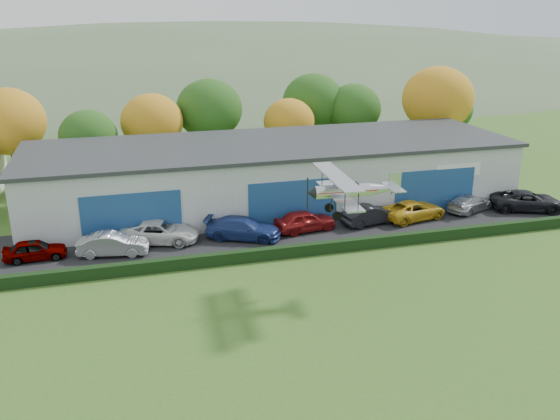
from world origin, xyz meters
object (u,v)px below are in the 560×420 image
object	(u,v)px
car_2	(160,232)
biplane	(350,189)
car_3	(243,228)
car_4	(305,221)
hangar	(273,173)
car_0	(35,250)
car_6	(414,210)
car_7	(470,203)
car_1	(113,244)
car_5	(370,215)
car_8	(528,201)

from	to	relation	value
car_2	biplane	bearing A→B (deg)	-116.18
car_2	car_3	bearing A→B (deg)	-81.69
car_4	hangar	bearing A→B (deg)	-4.65
car_3	biplane	size ratio (longest dim) A/B	0.83
hangar	biplane	bearing A→B (deg)	-89.29
car_0	car_4	world-z (taller)	car_4
car_6	car_7	distance (m)	5.47
car_2	car_3	size ratio (longest dim) A/B	1.01
hangar	car_0	size ratio (longest dim) A/B	10.12
car_7	car_1	bearing A→B (deg)	69.23
car_5	car_8	bearing A→B (deg)	-102.53
car_3	car_7	bearing A→B (deg)	-62.62
hangar	car_8	distance (m)	21.23
car_0	car_7	world-z (taller)	car_0
hangar	car_6	distance (m)	12.15
car_1	hangar	bearing A→B (deg)	-48.55
car_5	biplane	size ratio (longest dim) A/B	0.70
car_6	car_8	xyz separation A→B (m)	(10.08, -0.55, 0.07)
biplane	car_7	bearing A→B (deg)	37.13
hangar	car_5	bearing A→B (deg)	-51.81
car_7	biplane	xyz separation A→B (m)	(-14.82, -9.90, 5.24)
car_0	biplane	world-z (taller)	biplane
car_2	car_4	world-z (taller)	car_4
car_6	car_7	bearing A→B (deg)	-96.82
car_8	car_4	bearing A→B (deg)	109.44
car_3	car_4	size ratio (longest dim) A/B	1.17
car_7	car_2	bearing A→B (deg)	66.29
biplane	car_4	bearing A→B (deg)	91.67
hangar	car_5	size ratio (longest dim) A/B	8.86
biplane	car_3	bearing A→B (deg)	120.40
car_6	car_8	world-z (taller)	car_8
car_1	car_6	size ratio (longest dim) A/B	0.88
car_0	car_8	world-z (taller)	car_8
hangar	biplane	size ratio (longest dim) A/B	6.19
car_2	car_4	distance (m)	10.68
car_6	car_8	bearing A→B (deg)	-105.85
car_1	car_3	size ratio (longest dim) A/B	0.86
car_1	biplane	size ratio (longest dim) A/B	0.71
car_2	car_7	size ratio (longest dim) A/B	1.18
car_3	biplane	distance (m)	11.18
biplane	car_1	bearing A→B (deg)	152.20
car_8	biplane	bearing A→B (deg)	134.85
hangar	car_6	world-z (taller)	hangar
car_8	car_5	bearing A→B (deg)	108.85
hangar	car_7	bearing A→B (deg)	-23.91
car_0	car_3	bearing A→B (deg)	-91.81
car_4	biplane	xyz separation A→B (m)	(-0.28, -9.16, 5.12)
hangar	car_0	distance (m)	20.08
car_6	car_4	bearing A→B (deg)	78.34
car_2	car_5	world-z (taller)	car_2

